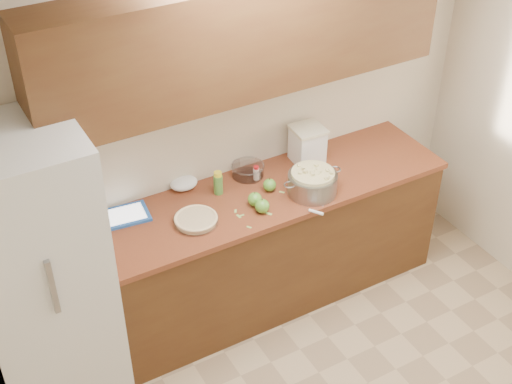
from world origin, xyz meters
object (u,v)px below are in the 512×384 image
pie (196,220)px  flour_canister (307,144)px  colander (312,183)px  tablet (126,215)px

pie → flour_canister: bearing=14.4°
flour_canister → pie: bearing=-165.6°
colander → tablet: bearing=162.9°
colander → flour_canister: 0.38m
flour_canister → tablet: size_ratio=0.86×
pie → tablet: pie is taller
flour_canister → tablet: bearing=179.1°
colander → tablet: colander is taller
colander → flour_canister: (0.17, 0.33, 0.06)m
pie → tablet: bearing=142.6°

